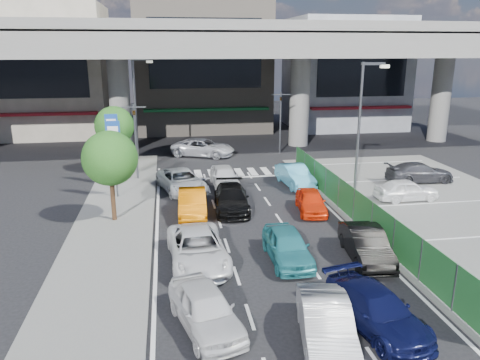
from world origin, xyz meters
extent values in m
plane|color=black|center=(0.00, 0.00, 0.00)|extent=(120.00, 120.00, 0.00)
cube|color=slate|center=(11.00, 2.00, 0.03)|extent=(12.00, 28.00, 0.06)
cube|color=slate|center=(-7.00, 4.00, 0.06)|extent=(4.00, 30.00, 0.12)
cylinder|color=slate|center=(-8.00, 22.00, 4.00)|extent=(1.80, 1.80, 8.00)
cylinder|color=slate|center=(8.00, 22.00, 4.00)|extent=(1.80, 1.80, 8.00)
cylinder|color=slate|center=(22.00, 22.00, 4.00)|extent=(1.80, 1.80, 8.00)
cube|color=slate|center=(0.00, 22.00, 9.00)|extent=(64.00, 14.00, 2.00)
cube|color=slate|center=(0.00, 15.20, 10.30)|extent=(64.00, 0.40, 0.90)
cube|color=slate|center=(0.00, 28.80, 10.30)|extent=(64.00, 0.40, 0.90)
cube|color=gray|center=(-16.00, 32.00, 6.50)|extent=(12.00, 10.00, 13.00)
cube|color=maroon|center=(-16.00, 26.90, 2.80)|extent=(10.80, 1.60, 0.25)
cube|color=black|center=(-16.00, 26.98, 7.15)|extent=(9.60, 0.10, 5.85)
cube|color=gray|center=(0.00, 33.00, 7.50)|extent=(14.00, 10.00, 15.00)
cube|color=#14642C|center=(0.00, 27.90, 2.80)|extent=(12.60, 1.60, 0.25)
cube|color=black|center=(0.00, 27.98, 8.25)|extent=(11.20, 0.10, 6.75)
cube|color=slate|center=(16.00, 32.00, 6.00)|extent=(12.00, 10.00, 12.00)
cube|color=maroon|center=(16.00, 26.90, 2.80)|extent=(10.80, 1.60, 0.25)
cube|color=black|center=(16.00, 26.98, 6.60)|extent=(9.60, 0.10, 5.40)
cylinder|color=#595B60|center=(-6.20, 12.00, 2.60)|extent=(0.14, 0.14, 5.20)
cube|color=#595B60|center=(-6.20, 12.00, 5.00)|extent=(1.60, 0.08, 0.08)
imported|color=black|center=(-6.20, 12.00, 4.70)|extent=(0.26, 1.24, 0.50)
cylinder|color=#595B60|center=(5.50, 19.00, 2.60)|extent=(0.14, 0.14, 5.20)
cube|color=#595B60|center=(5.50, 19.00, 5.00)|extent=(1.60, 0.08, 0.08)
imported|color=black|center=(5.50, 19.00, 4.70)|extent=(0.26, 1.24, 0.50)
cylinder|color=#595B60|center=(7.00, 6.00, 4.00)|extent=(0.16, 0.16, 8.00)
cube|color=#595B60|center=(7.60, 6.00, 7.90)|extent=(1.40, 0.15, 0.15)
cube|color=silver|center=(8.30, 6.00, 7.75)|extent=(0.50, 0.22, 0.18)
cylinder|color=#595B60|center=(-6.50, 18.00, 4.00)|extent=(0.16, 0.16, 8.00)
cube|color=#595B60|center=(-5.90, 18.00, 7.90)|extent=(1.40, 0.15, 0.15)
cube|color=silver|center=(-5.20, 18.00, 7.75)|extent=(0.50, 0.22, 0.18)
cylinder|color=#595B60|center=(-7.20, 8.00, 1.10)|extent=(0.10, 0.10, 2.20)
cube|color=navy|center=(-7.20, 8.00, 3.20)|extent=(0.80, 0.12, 3.00)
cube|color=white|center=(-7.20, 7.93, 3.20)|extent=(0.60, 0.02, 2.40)
cylinder|color=#595B60|center=(-7.60, 11.00, 1.10)|extent=(0.10, 0.10, 2.20)
cube|color=navy|center=(-7.60, 11.00, 3.20)|extent=(0.80, 0.12, 3.00)
cube|color=white|center=(-7.60, 10.93, 3.20)|extent=(0.60, 0.02, 2.40)
cylinder|color=#382314|center=(-7.00, 4.00, 1.20)|extent=(0.24, 0.24, 2.40)
sphere|color=#1B4C15|center=(-7.00, 4.00, 3.40)|extent=(2.80, 2.80, 2.80)
cylinder|color=#382314|center=(-7.80, 14.50, 1.20)|extent=(0.24, 0.24, 2.40)
sphere|color=#1B4C15|center=(-7.80, 14.50, 3.40)|extent=(2.80, 2.80, 2.80)
imported|color=silver|center=(-3.12, -6.38, 0.69)|extent=(2.61, 4.33, 1.38)
imported|color=silver|center=(0.40, -7.87, 0.69)|extent=(2.20, 4.39, 1.38)
imported|color=#0A0E33|center=(2.31, -7.24, 0.64)|extent=(2.66, 4.69, 1.28)
imported|color=white|center=(-3.04, -1.68, 0.69)|extent=(2.58, 5.09, 1.38)
imported|color=teal|center=(0.73, -1.97, 0.69)|extent=(1.64, 4.06, 1.38)
imported|color=black|center=(4.07, -2.38, 0.69)|extent=(1.96, 4.33, 1.38)
imported|color=#C46104|center=(-2.91, 4.35, 0.69)|extent=(1.65, 4.25, 1.38)
imported|color=black|center=(-0.70, 4.87, 0.66)|extent=(2.20, 4.69, 1.32)
imported|color=#F5330B|center=(3.58, 3.85, 0.61)|extent=(1.97, 3.78, 1.23)
imported|color=#B6BBBF|center=(-3.34, 8.87, 0.68)|extent=(3.44, 5.33, 1.37)
imported|color=silver|center=(-0.52, 9.50, 0.69)|extent=(1.76, 4.08, 1.37)
imported|color=#4AACCE|center=(4.09, 8.98, 0.69)|extent=(1.87, 4.31, 1.38)
imported|color=#BABBC3|center=(-1.14, 18.73, 0.72)|extent=(5.74, 4.31, 1.45)
imported|color=white|center=(9.73, 4.82, 0.70)|extent=(3.79, 1.62, 1.28)
imported|color=#343439|center=(12.56, 8.37, 0.71)|extent=(4.52, 1.87, 1.31)
cone|color=#FA400D|center=(5.60, 5.59, 0.40)|extent=(0.42, 0.42, 0.68)
camera|label=1|loc=(-4.10, -19.70, 8.73)|focal=35.00mm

